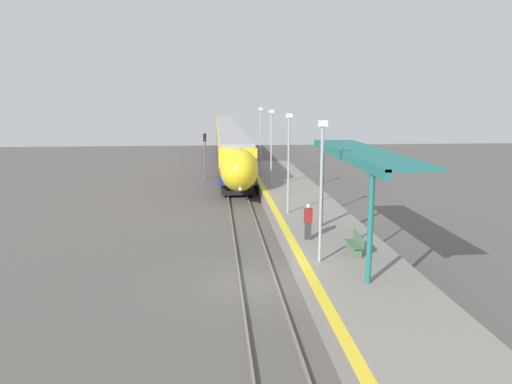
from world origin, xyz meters
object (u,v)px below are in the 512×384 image
at_px(lamppost_near, 321,183).
at_px(lamppost_farthest, 260,135).
at_px(platform_bench, 356,243).
at_px(railway_signal, 205,151).
at_px(train, 228,139).
at_px(lamppost_mid, 289,157).
at_px(lamppost_far, 271,143).
at_px(person_waiting, 308,221).

height_order(lamppost_near, lamppost_farthest, same).
height_order(platform_bench, railway_signal, railway_signal).
height_order(train, lamppost_mid, lamppost_mid).
bearing_deg(lamppost_far, lamppost_near, -90.00).
height_order(train, lamppost_farthest, lamppost_farthest).
height_order(railway_signal, lamppost_near, lamppost_near).
bearing_deg(platform_bench, lamppost_near, -153.47).
bearing_deg(railway_signal, train, 81.57).
relative_size(platform_bench, lamppost_far, 0.26).
bearing_deg(lamppost_far, platform_bench, -84.13).
xyz_separation_m(lamppost_near, lamppost_farthest, (0.00, 25.97, 0.00)).
bearing_deg(railway_signal, lamppost_farthest, -8.41).
bearing_deg(lamppost_far, lamppost_mid, -90.00).
xyz_separation_m(railway_signal, lamppost_near, (5.00, -26.71, 1.55)).
bearing_deg(lamppost_near, lamppost_far, 90.00).
height_order(person_waiting, railway_signal, railway_signal).
height_order(railway_signal, lamppost_farthest, lamppost_farthest).
distance_m(person_waiting, railway_signal, 24.06).
height_order(platform_bench, lamppost_mid, lamppost_mid).
distance_m(platform_bench, lamppost_near, 3.30).
relative_size(lamppost_mid, lamppost_farthest, 1.00).
bearing_deg(lamppost_farthest, lamppost_mid, -90.00).
distance_m(train, lamppost_farthest, 18.27).
relative_size(railway_signal, lamppost_farthest, 0.75).
relative_size(lamppost_near, lamppost_farthest, 1.00).
xyz_separation_m(person_waiting, railway_signal, (-5.12, 23.50, 0.76)).
bearing_deg(lamppost_mid, person_waiting, -88.66).
distance_m(lamppost_far, lamppost_farthest, 8.66).
distance_m(railway_signal, lamppost_mid, 18.80).
bearing_deg(person_waiting, lamppost_farthest, 90.32).
height_order(person_waiting, lamppost_mid, lamppost_mid).
bearing_deg(lamppost_mid, lamppost_farthest, 90.00).
bearing_deg(platform_bench, lamppost_far, 95.87).
height_order(person_waiting, lamppost_farthest, lamppost_farthest).
xyz_separation_m(person_waiting, lamppost_far, (-0.13, 14.10, 2.32)).
distance_m(lamppost_near, lamppost_farthest, 25.97).
bearing_deg(platform_bench, person_waiting, 123.50).
bearing_deg(lamppost_mid, lamppost_far, 90.00).
bearing_deg(platform_bench, train, 95.46).
xyz_separation_m(railway_signal, lamppost_mid, (5.00, -18.05, 1.55)).
height_order(train, person_waiting, train).
relative_size(lamppost_near, lamppost_far, 1.00).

